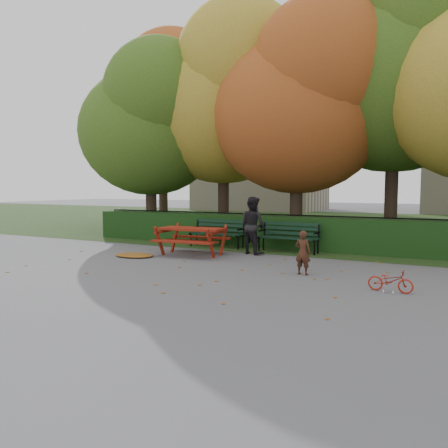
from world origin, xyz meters
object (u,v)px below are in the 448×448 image
at_px(picnic_table, 192,234).
at_px(adult, 253,225).
at_px(child, 303,253).
at_px(bicycle, 390,281).
at_px(tree_a, 153,121).
at_px(bench_left, 218,231).
at_px(tree_c, 305,101).
at_px(tree_b, 229,97).
at_px(tree_d, 407,64).
at_px(bench_right, 289,235).
at_px(tree_f, 165,109).

relative_size(picnic_table, adult, 1.17).
relative_size(child, adult, 0.59).
bearing_deg(adult, bicycle, 163.09).
distance_m(tree_a, adult, 7.11).
relative_size(bench_left, picnic_table, 0.93).
bearing_deg(child, tree_c, -67.10).
distance_m(tree_b, picnic_table, 6.93).
distance_m(bench_left, picnic_table, 1.80).
height_order(bench_left, adult, adult).
relative_size(tree_c, tree_d, 0.84).
xyz_separation_m(tree_d, child, (-1.42, -6.59, -5.49)).
xyz_separation_m(tree_c, bench_right, (0.27, -2.26, -4.30)).
distance_m(bench_right, bicycle, 5.09).
xyz_separation_m(tree_b, child, (4.90, -6.10, -4.91)).
relative_size(tree_f, bicycle, 11.37).
distance_m(tree_c, adult, 5.06).
relative_size(bench_right, bicycle, 2.23).
relative_size(tree_a, bicycle, 9.26).
bearing_deg(bench_left, tree_b, 110.58).
xyz_separation_m(bench_right, picnic_table, (-2.29, -1.80, 0.09)).
bearing_deg(tree_c, picnic_table, -116.54).
relative_size(tree_a, tree_c, 0.94).
bearing_deg(tree_c, tree_d, 22.61).
xyz_separation_m(tree_b, bench_right, (3.54, -3.04, -4.88)).
bearing_deg(tree_d, tree_f, 169.67).
relative_size(tree_a, picnic_table, 3.86).
xyz_separation_m(child, adult, (-2.19, 2.26, 0.34)).
distance_m(picnic_table, bicycle, 5.96).
height_order(child, adult, adult).
xyz_separation_m(tree_f, bench_left, (5.83, -5.54, -5.17)).
xyz_separation_m(bench_left, picnic_table, (0.11, -1.80, 0.09)).
height_order(tree_a, bicycle, tree_a).
distance_m(tree_b, tree_c, 3.42).
height_order(tree_d, bicycle, tree_d).
xyz_separation_m(tree_c, tree_f, (-7.97, 3.28, 0.87)).
relative_size(tree_b, tree_f, 0.96).
bearing_deg(adult, tree_c, -80.75).
height_order(bench_right, adult, adult).
distance_m(child, bicycle, 2.11).
bearing_deg(tree_f, adult, -40.60).
bearing_deg(tree_c, bicycle, -59.99).
xyz_separation_m(bench_left, bicycle, (5.68, -3.88, -0.31)).
distance_m(tree_c, tree_f, 8.66).
xyz_separation_m(tree_b, adult, (2.71, -3.85, -4.57)).
relative_size(tree_f, bench_right, 5.10).
height_order(picnic_table, bicycle, picnic_table).
bearing_deg(child, bicycle, 162.97).
relative_size(tree_c, adult, 4.82).
distance_m(tree_d, bench_left, 8.31).
relative_size(tree_c, bench_left, 4.44).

